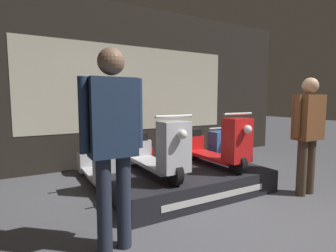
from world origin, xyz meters
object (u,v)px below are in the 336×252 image
scooter_backrow_1 (155,157)px  person_right_browsing (308,127)px  scooter_display_right (213,145)px  scooter_backrow_0 (97,163)px  scooter_backrow_2 (202,151)px  person_left_browsing (113,135)px  scooter_display_left (154,151)px

scooter_backrow_1 → person_right_browsing: (1.38, -1.92, 0.63)m
scooter_display_right → scooter_backrow_0: scooter_display_right is taller
scooter_backrow_0 → scooter_display_right: bearing=-31.9°
scooter_display_right → scooter_backrow_2: (0.52, 0.96, -0.31)m
scooter_backrow_2 → person_right_browsing: bearing=-79.5°
scooter_backrow_2 → person_left_browsing: bearing=-141.4°
scooter_backrow_2 → person_right_browsing: 2.05m
scooter_display_right → scooter_backrow_0: bearing=148.1°
scooter_display_right → person_left_browsing: size_ratio=0.87×
person_left_browsing → scooter_backrow_0: bearing=79.8°
scooter_display_left → scooter_backrow_0: bearing=118.9°
scooter_display_right → person_left_browsing: 2.15m
scooter_backrow_0 → scooter_backrow_2: bearing=0.0°
scooter_backrow_1 → person_left_browsing: bearing=-125.6°
scooter_display_left → scooter_backrow_1: 1.12m
scooter_display_right → scooter_backrow_2: size_ratio=1.00×
scooter_display_left → person_right_browsing: bearing=-27.2°
scooter_display_left → scooter_display_right: size_ratio=1.00×
person_right_browsing → scooter_backrow_2: bearing=100.5°
scooter_backrow_2 → person_left_browsing: (-2.40, -1.92, 0.71)m
scooter_backrow_1 → scooter_backrow_2: bearing=0.0°
scooter_display_left → person_left_browsing: size_ratio=0.87×
scooter_display_left → scooter_display_right: (1.01, 0.00, 0.00)m
person_right_browsing → scooter_display_right: bearing=132.2°
scooter_backrow_0 → person_right_browsing: (2.41, -1.92, 0.63)m
scooter_display_left → scooter_backrow_2: scooter_display_left is taller
scooter_display_left → scooter_backrow_1: (0.50, 0.96, -0.31)m
scooter_display_left → scooter_display_right: 1.01m
scooter_backrow_2 → scooter_backrow_0: bearing=180.0°
person_left_browsing → person_right_browsing: 2.76m
scooter_display_right → scooter_backrow_2: bearing=61.5°
scooter_backrow_2 → person_right_browsing: (0.35, -1.92, 0.63)m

